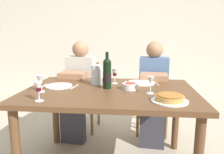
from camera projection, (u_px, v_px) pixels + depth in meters
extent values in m
cube|color=beige|center=(124.00, 25.00, 4.17)|extent=(8.00, 0.10, 2.80)
cube|color=brown|center=(110.00, 92.00, 1.93)|extent=(1.50, 1.00, 0.04)
cylinder|color=brown|center=(16.00, 152.00, 1.66)|extent=(0.07, 0.07, 0.72)
cylinder|color=brown|center=(55.00, 113.00, 2.48)|extent=(0.07, 0.07, 0.72)
cylinder|color=brown|center=(176.00, 117.00, 2.35)|extent=(0.07, 0.07, 0.72)
cylinder|color=black|center=(107.00, 76.00, 1.96)|extent=(0.07, 0.07, 0.22)
sphere|color=black|center=(107.00, 63.00, 1.93)|extent=(0.07, 0.07, 0.07)
cylinder|color=black|center=(107.00, 57.00, 1.92)|extent=(0.03, 0.03, 0.09)
cylinder|color=black|center=(107.00, 77.00, 1.96)|extent=(0.08, 0.08, 0.08)
cylinder|color=silver|center=(97.00, 75.00, 2.10)|extent=(0.10, 0.10, 0.19)
cylinder|color=silver|center=(97.00, 78.00, 2.11)|extent=(0.09, 0.09, 0.11)
torus|color=silver|center=(104.00, 74.00, 2.09)|extent=(0.07, 0.01, 0.07)
cylinder|color=silver|center=(170.00, 101.00, 1.59)|extent=(0.27, 0.27, 0.01)
cylinder|color=#C18E47|center=(170.00, 98.00, 1.59)|extent=(0.21, 0.21, 0.03)
ellipsoid|color=#9E6028|center=(170.00, 95.00, 1.58)|extent=(0.19, 0.19, 0.02)
cylinder|color=silver|center=(130.00, 86.00, 1.94)|extent=(0.14, 0.14, 0.05)
ellipsoid|color=#B2382D|center=(130.00, 84.00, 1.93)|extent=(0.11, 0.11, 0.04)
cylinder|color=silver|center=(115.00, 83.00, 2.17)|extent=(0.06, 0.06, 0.00)
cylinder|color=silver|center=(115.00, 80.00, 2.16)|extent=(0.01, 0.01, 0.07)
cone|color=silver|center=(115.00, 72.00, 2.14)|extent=(0.07, 0.07, 0.08)
cylinder|color=#470A14|center=(115.00, 74.00, 2.15)|extent=(0.04, 0.04, 0.03)
cylinder|color=silver|center=(150.00, 93.00, 1.81)|extent=(0.06, 0.06, 0.00)
cylinder|color=silver|center=(150.00, 89.00, 1.80)|extent=(0.01, 0.01, 0.08)
cone|color=silver|center=(151.00, 80.00, 1.78)|extent=(0.06, 0.06, 0.06)
cylinder|color=silver|center=(41.00, 92.00, 1.86)|extent=(0.06, 0.06, 0.00)
cylinder|color=silver|center=(41.00, 88.00, 1.85)|extent=(0.01, 0.01, 0.06)
cone|color=silver|center=(40.00, 80.00, 1.84)|extent=(0.07, 0.07, 0.08)
cylinder|color=silver|center=(39.00, 101.00, 1.60)|extent=(0.06, 0.06, 0.00)
cylinder|color=silver|center=(39.00, 96.00, 1.60)|extent=(0.01, 0.01, 0.07)
cone|color=silver|center=(38.00, 87.00, 1.58)|extent=(0.07, 0.07, 0.07)
cylinder|color=#470A14|center=(39.00, 89.00, 1.59)|extent=(0.04, 0.04, 0.03)
cylinder|color=silver|center=(141.00, 83.00, 2.17)|extent=(0.27, 0.27, 0.01)
cylinder|color=white|center=(59.00, 86.00, 2.04)|extent=(0.25, 0.25, 0.01)
cube|color=silver|center=(126.00, 83.00, 2.19)|extent=(0.03, 0.16, 0.00)
cube|color=silver|center=(156.00, 83.00, 2.16)|extent=(0.03, 0.18, 0.00)
cube|color=silver|center=(75.00, 87.00, 2.02)|extent=(0.03, 0.18, 0.00)
cube|color=silver|center=(43.00, 86.00, 2.05)|extent=(0.02, 0.16, 0.00)
cube|color=olive|center=(83.00, 95.00, 2.84)|extent=(0.43, 0.43, 0.02)
cube|color=olive|center=(86.00, 77.00, 2.98)|extent=(0.36, 0.06, 0.40)
cylinder|color=olive|center=(66.00, 116.00, 2.75)|extent=(0.04, 0.04, 0.45)
cylinder|color=olive|center=(92.00, 118.00, 2.69)|extent=(0.04, 0.04, 0.45)
cylinder|color=olive|center=(75.00, 107.00, 3.08)|extent=(0.04, 0.04, 0.45)
cylinder|color=olive|center=(99.00, 109.00, 3.02)|extent=(0.04, 0.04, 0.45)
cube|color=#B7B2A8|center=(81.00, 76.00, 2.75)|extent=(0.36, 0.23, 0.50)
sphere|color=#9E7051|center=(81.00, 49.00, 2.68)|extent=(0.20, 0.20, 0.20)
cube|color=#33333D|center=(77.00, 100.00, 2.62)|extent=(0.34, 0.40, 0.14)
cube|color=#33333D|center=(73.00, 126.00, 2.52)|extent=(0.28, 0.14, 0.40)
cube|color=#9E7051|center=(73.00, 75.00, 2.47)|extent=(0.31, 0.26, 0.06)
cube|color=olive|center=(153.00, 97.00, 2.73)|extent=(0.43, 0.43, 0.02)
cube|color=olive|center=(153.00, 78.00, 2.87)|extent=(0.36, 0.06, 0.40)
cylinder|color=olive|center=(138.00, 119.00, 2.64)|extent=(0.04, 0.04, 0.45)
cylinder|color=olive|center=(166.00, 121.00, 2.58)|extent=(0.04, 0.04, 0.45)
cylinder|color=olive|center=(139.00, 110.00, 2.97)|extent=(0.04, 0.04, 0.45)
cylinder|color=olive|center=(165.00, 111.00, 2.91)|extent=(0.04, 0.04, 0.45)
cube|color=#4C6B93|center=(154.00, 78.00, 2.64)|extent=(0.35, 0.23, 0.50)
sphere|color=#9E7051|center=(155.00, 50.00, 2.58)|extent=(0.20, 0.20, 0.20)
cube|color=#33333D|center=(153.00, 102.00, 2.51)|extent=(0.33, 0.40, 0.14)
cube|color=#33333D|center=(152.00, 130.00, 2.42)|extent=(0.28, 0.14, 0.40)
cube|color=#9E7051|center=(154.00, 77.00, 2.36)|extent=(0.31, 0.26, 0.06)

